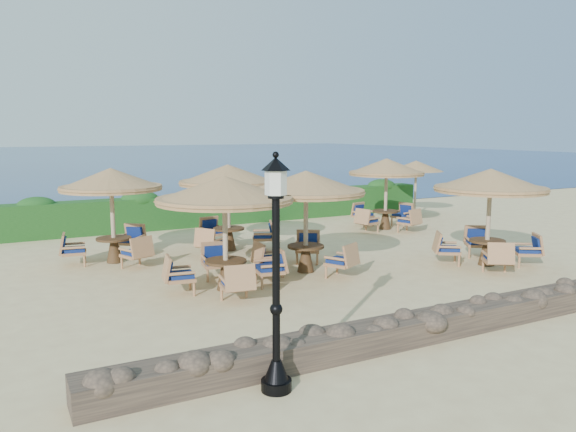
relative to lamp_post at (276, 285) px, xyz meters
The scene contains 12 objects.
ground 8.47m from the lamp_post, 54.78° to the left, with size 120.00×120.00×0.00m, color beige.
sea 76.97m from the lamp_post, 86.42° to the left, with size 160.00×160.00×0.00m, color navy.
hedge 14.83m from the lamp_post, 71.08° to the left, with size 18.00×0.90×1.20m, color #144115.
stone_wall 5.02m from the lamp_post, ahead, with size 15.00×0.65×0.44m, color brown.
lamp_post is the anchor object (origin of this frame).
extra_parasol 17.41m from the lamp_post, 43.60° to the left, with size 2.30×2.30×2.41m.
cafe_set_0 5.29m from the lamp_post, 76.50° to the left, with size 3.16×3.16×2.65m.
cafe_set_1 6.84m from the lamp_post, 57.24° to the left, with size 3.06×3.06×2.65m.
cafe_set_2 9.41m from the lamp_post, 25.81° to the left, with size 3.01×3.01×2.65m.
cafe_set_3 9.17m from the lamp_post, 93.43° to the left, with size 2.83×2.82×2.65m.
cafe_set_4 9.63m from the lamp_post, 72.46° to the left, with size 2.99×2.99×2.65m.
cafe_set_5 13.80m from the lamp_post, 46.46° to the left, with size 2.89×2.89×2.65m.
Camera 1 is at (-8.12, -13.55, 3.65)m, focal length 35.00 mm.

